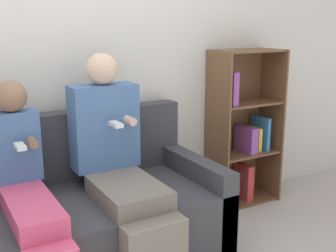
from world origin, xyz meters
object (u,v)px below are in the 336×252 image
couch (46,230)px  adult_seated (119,162)px  child_seated (29,193)px  bookshelf (240,136)px

couch → adult_seated: bearing=-10.9°
couch → child_seated: bearing=-130.4°
adult_seated → bookshelf: (1.26, 0.39, -0.10)m
bookshelf → adult_seated: bearing=-163.0°
couch → bookshelf: 1.75m
adult_seated → child_seated: (-0.55, -0.04, -0.08)m
bookshelf → child_seated: bearing=-166.8°
child_seated → adult_seated: bearing=4.0°
adult_seated → bookshelf: 1.32m
couch → bookshelf: bearing=10.0°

